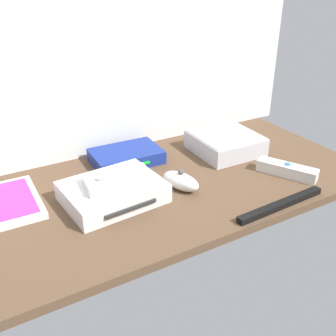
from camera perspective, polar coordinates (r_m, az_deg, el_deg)
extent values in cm
cube|color=brown|center=(96.46, 0.00, -2.64)|extent=(100.00, 48.00, 2.00)
cube|color=white|center=(106.72, -7.00, 18.95)|extent=(110.00, 1.20, 64.00)
cube|color=white|center=(88.70, -7.97, -3.43)|extent=(22.16, 17.56, 4.40)
cube|color=#2D2D2D|center=(82.46, -5.35, -5.85)|extent=(12.01, 1.51, 0.80)
cube|color=silver|center=(112.23, 8.25, 3.55)|extent=(17.38, 17.38, 5.00)
cube|color=silver|center=(111.20, 8.34, 4.80)|extent=(16.68, 16.68, 0.30)
cube|color=white|center=(93.60, -22.26, -4.72)|extent=(13.88, 19.20, 1.40)
cube|color=#B233B2|center=(93.22, -22.34, -4.31)|extent=(11.40, 16.51, 0.16)
cube|color=navy|center=(105.91, -6.05, 1.72)|extent=(18.44, 12.67, 3.40)
cube|color=#19D833|center=(100.74, -4.70, 0.38)|extent=(8.01, 0.70, 0.60)
cube|color=white|center=(102.89, 16.76, -0.29)|extent=(10.03, 14.79, 3.00)
cylinder|color=#387FDB|center=(102.15, 16.89, 0.56)|extent=(1.40, 1.40, 0.40)
ellipsoid|color=white|center=(92.56, 1.85, -1.91)|extent=(7.57, 10.90, 4.00)
sphere|color=#4C4C4C|center=(91.41, 1.88, -0.59)|extent=(1.40, 1.40, 1.40)
cube|color=white|center=(86.75, -7.18, -1.70)|extent=(15.19, 9.53, 2.00)
cylinder|color=#99999E|center=(85.32, -9.79, -1.50)|extent=(2.21, 2.21, 0.40)
cube|color=black|center=(89.64, 15.99, -5.09)|extent=(24.05, 2.72, 1.40)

